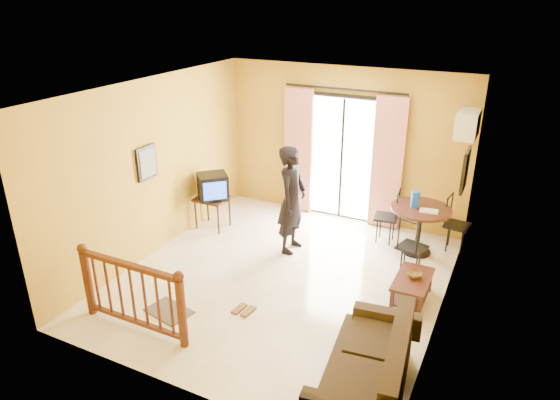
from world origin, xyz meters
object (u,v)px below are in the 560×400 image
at_px(dining_table, 420,217).
at_px(sofa, 372,372).
at_px(television, 213,186).
at_px(standing_person, 292,200).
at_px(coffee_table, 412,286).

relative_size(dining_table, sofa, 0.53).
height_order(television, sofa, television).
distance_m(dining_table, standing_person, 2.07).
relative_size(dining_table, coffee_table, 1.17).
bearing_deg(television, dining_table, -32.20).
distance_m(television, coffee_table, 3.83).
height_order(dining_table, standing_person, standing_person).
xyz_separation_m(television, standing_person, (1.60, -0.13, 0.09)).
bearing_deg(sofa, dining_table, 87.13).
relative_size(television, standing_person, 0.38).
bearing_deg(coffee_table, dining_table, 99.22).
height_order(coffee_table, sofa, sofa).
relative_size(sofa, standing_person, 1.01).
relative_size(television, coffee_table, 0.82).
bearing_deg(television, sofa, -79.23).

